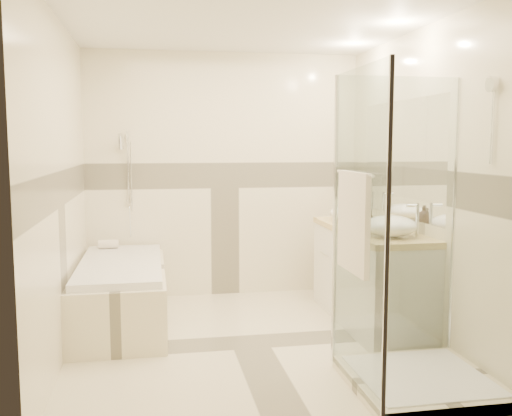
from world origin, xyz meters
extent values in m
cube|color=beige|center=(0.00, 0.00, -0.01)|extent=(2.80, 3.00, 0.01)
cube|color=white|center=(0.00, 0.00, 2.50)|extent=(2.80, 3.00, 0.01)
cube|color=beige|center=(0.00, 1.50, 1.25)|extent=(2.80, 0.01, 2.50)
cube|color=beige|center=(0.00, -1.50, 1.25)|extent=(2.80, 0.01, 2.50)
cube|color=beige|center=(-1.40, 0.00, 1.25)|extent=(0.01, 3.00, 2.50)
cube|color=beige|center=(1.40, 0.00, 1.25)|extent=(0.01, 3.00, 2.50)
cube|color=white|center=(1.39, 0.30, 1.45)|extent=(0.01, 1.60, 1.00)
cylinder|color=silver|center=(-0.97, 1.47, 1.35)|extent=(0.02, 0.02, 0.70)
cube|color=beige|center=(-1.02, 0.65, 0.25)|extent=(0.75, 1.70, 0.50)
cube|color=white|center=(-1.02, 0.65, 0.53)|extent=(0.69, 1.60, 0.06)
ellipsoid|color=white|center=(-1.02, 0.65, 0.48)|extent=(0.56, 1.40, 0.16)
cube|color=silver|center=(1.12, 0.30, 0.40)|extent=(0.55, 1.60, 0.80)
cylinder|color=silver|center=(0.83, -0.10, 0.55)|extent=(0.01, 0.24, 0.01)
cylinder|color=silver|center=(0.83, 0.70, 0.55)|extent=(0.01, 0.24, 0.01)
cube|color=#D3B770|center=(1.12, 0.30, 0.83)|extent=(0.57, 1.62, 0.05)
cube|color=beige|center=(0.95, -1.05, 0.04)|extent=(0.90, 0.90, 0.08)
cube|color=white|center=(0.95, -1.05, 0.09)|extent=(0.80, 0.80, 0.01)
cube|color=white|center=(0.51, -1.05, 1.04)|extent=(0.01, 0.90, 2.00)
cube|color=white|center=(0.95, -0.61, 1.04)|extent=(0.90, 0.01, 2.00)
cylinder|color=silver|center=(0.50, -1.50, 1.04)|extent=(0.03, 0.03, 2.00)
cylinder|color=silver|center=(0.50, -0.60, 1.04)|extent=(0.03, 0.03, 2.00)
cylinder|color=silver|center=(1.40, -0.60, 1.04)|extent=(0.03, 0.03, 2.00)
cylinder|color=silver|center=(1.36, -1.05, 1.95)|extent=(0.03, 0.10, 0.10)
cylinder|color=silver|center=(0.47, -1.05, 1.40)|extent=(0.02, 0.60, 0.02)
cube|color=white|center=(0.47, -1.05, 1.10)|extent=(0.04, 0.48, 0.62)
ellipsoid|color=white|center=(1.10, 0.79, 0.92)|extent=(0.37, 0.37, 0.15)
ellipsoid|color=white|center=(1.10, -0.16, 0.93)|extent=(0.42, 0.42, 0.17)
cylinder|color=silver|center=(1.33, 0.79, 0.98)|extent=(0.03, 0.03, 0.27)
cylinder|color=silver|center=(1.28, 0.79, 1.10)|extent=(0.10, 0.02, 0.02)
cylinder|color=silver|center=(1.33, -0.16, 0.98)|extent=(0.03, 0.03, 0.26)
cylinder|color=silver|center=(1.28, -0.16, 1.09)|extent=(0.09, 0.02, 0.02)
imported|color=black|center=(1.10, 0.33, 0.93)|extent=(0.08, 0.09, 0.16)
imported|color=black|center=(1.10, 0.40, 0.94)|extent=(0.14, 0.14, 0.17)
cube|color=white|center=(1.10, 0.96, 0.89)|extent=(0.18, 0.25, 0.07)
cylinder|color=white|center=(-1.17, 1.30, 0.60)|extent=(0.19, 0.09, 0.09)
camera|label=1|loc=(-0.74, -4.35, 1.58)|focal=40.00mm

